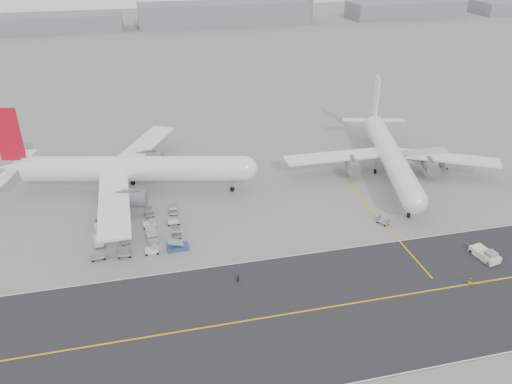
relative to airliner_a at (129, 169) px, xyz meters
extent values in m
plane|color=gray|center=(23.11, -32.53, -6.12)|extent=(700.00, 700.00, 0.00)
cube|color=#2A2A2D|center=(28.11, -50.53, -6.11)|extent=(220.00, 32.00, 0.02)
cube|color=gold|center=(28.11, -50.53, -6.09)|extent=(220.00, 0.30, 0.01)
cube|color=silver|center=(28.11, -34.73, -6.09)|extent=(220.00, 0.25, 0.01)
cube|color=gold|center=(53.11, -27.53, -6.10)|extent=(0.30, 40.00, 0.01)
cylinder|color=white|center=(1.49, -0.34, 0.03)|extent=(52.32, 17.50, 6.00)
sphere|color=white|center=(26.98, -6.17, 0.03)|extent=(5.88, 5.88, 5.88)
cone|color=white|center=(-25.25, 5.77, 0.48)|extent=(11.15, 7.53, 5.40)
cube|color=red|center=(-25.87, 5.92, 8.76)|extent=(5.71, 1.77, 12.76)
cube|color=white|center=(-27.36, 0.86, 0.62)|extent=(4.93, 9.97, 0.25)
cube|color=white|center=(-25.01, 11.12, 0.62)|extent=(4.93, 9.97, 0.25)
cube|color=white|center=(-3.28, -15.44, -0.72)|extent=(6.94, 28.82, 0.45)
cube|color=white|center=(3.76, 15.33, -0.72)|extent=(18.67, 28.48, 0.45)
cylinder|color=slate|center=(0.31, -11.19, -2.22)|extent=(7.05, 5.05, 3.72)
cylinder|color=slate|center=(5.15, 9.95, -2.22)|extent=(7.05, 5.05, 3.72)
cylinder|color=black|center=(23.87, -5.46, -5.55)|extent=(1.21, 0.74, 1.13)
cylinder|color=black|center=(-1.18, -3.42, -5.55)|extent=(1.21, 0.74, 1.13)
cylinder|color=black|center=(0.42, 3.59, -5.55)|extent=(1.21, 0.74, 1.13)
cylinder|color=gray|center=(23.87, -5.46, -3.98)|extent=(0.36, 0.36, 3.15)
cylinder|color=white|center=(64.80, -6.60, -0.58)|extent=(17.26, 46.97, 5.41)
sphere|color=white|center=(58.78, -29.40, -0.58)|extent=(5.30, 5.30, 5.30)
cone|color=white|center=(71.11, 17.31, -0.17)|extent=(7.05, 10.14, 4.87)
cube|color=white|center=(71.26, 17.86, 7.30)|extent=(1.80, 5.13, 11.50)
cube|color=white|center=(66.74, 19.35, -0.04)|extent=(9.00, 4.70, 0.25)
cube|color=white|center=(75.92, 16.93, -0.04)|extent=(9.00, 4.70, 0.25)
cube|color=white|center=(51.33, -1.86, -1.25)|extent=(25.95, 6.10, 0.45)
cube|color=white|center=(78.86, -9.12, -1.25)|extent=(25.45, 17.50, 0.45)
cylinder|color=slate|center=(55.05, -5.22, -2.61)|extent=(4.71, 6.42, 3.35)
cylinder|color=slate|center=(73.96, -10.21, -2.61)|extent=(4.71, 6.42, 3.35)
cylinder|color=black|center=(59.52, -26.62, -5.53)|extent=(0.78, 1.26, 1.17)
cylinder|color=black|center=(62.11, -4.11, -5.53)|extent=(0.78, 1.26, 1.17)
cylinder|color=black|center=(68.38, -5.76, -5.53)|extent=(0.78, 1.26, 1.17)
cylinder|color=gray|center=(59.52, -26.62, -4.12)|extent=(0.36, 0.36, 2.84)
cube|color=silver|center=(66.30, -43.96, -5.34)|extent=(3.68, 6.09, 1.29)
cube|color=gray|center=(66.52, -45.23, -4.37)|extent=(2.31, 2.16, 0.83)
cylinder|color=gray|center=(65.71, -40.52, -5.66)|extent=(0.55, 2.38, 0.15)
cylinder|color=black|center=(65.50, -46.34, -5.71)|extent=(0.50, 0.88, 0.83)
cylinder|color=black|center=(67.85, -45.94, -5.71)|extent=(0.50, 0.88, 0.83)
cylinder|color=black|center=(64.75, -41.99, -5.71)|extent=(0.50, 0.88, 0.83)
cylinder|color=black|center=(67.11, -41.58, -5.71)|extent=(0.50, 0.88, 0.83)
cylinder|color=gray|center=(80.56, -5.33, -4.18)|extent=(1.55, 1.55, 3.89)
cube|color=gray|center=(80.56, -5.33, -5.78)|extent=(2.53, 2.53, 0.68)
cube|color=#B3B2B7|center=(73.76, -5.35, -1.65)|extent=(14.58, 2.77, 2.53)
cube|color=gray|center=(66.77, -5.38, -1.65)|extent=(1.18, 3.11, 2.91)
cylinder|color=black|center=(81.62, -4.26, -5.83)|extent=(0.29, 0.58, 0.58)
imported|color=black|center=(18.24, -40.32, -5.25)|extent=(0.74, 0.63, 1.74)
imported|color=yellow|center=(58.33, -50.86, -5.29)|extent=(0.94, 0.81, 1.66)
camera|label=1|loc=(4.86, -111.23, 50.67)|focal=35.00mm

